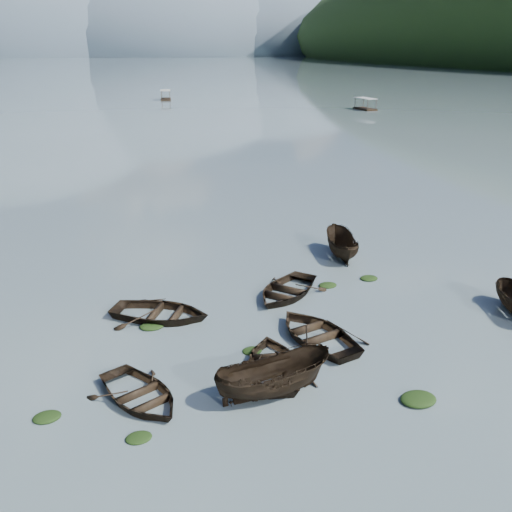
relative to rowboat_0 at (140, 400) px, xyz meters
name	(u,v)px	position (x,y,z in m)	size (l,w,h in m)	color
ground_plane	(374,426)	(7.27, -4.20, 0.00)	(2400.00, 2400.00, 0.00)	slate
haze_mtn_b	(3,55)	(-52.73, 895.80, 0.00)	(520.00, 520.00, 340.00)	#475666
haze_mtn_c	(146,54)	(147.27, 895.80, 0.00)	(520.00, 520.00, 260.00)	#475666
haze_mtn_d	(258,54)	(327.27, 895.80, 0.00)	(520.00, 520.00, 220.00)	#475666
rowboat_0	(140,400)	(0.00, 0.00, 0.00)	(2.98, 4.17, 0.86)	black
rowboat_1	(274,369)	(5.39, 0.32, 0.00)	(3.07, 4.30, 0.89)	black
rowboat_2	(273,394)	(4.70, -1.28, 0.00)	(1.72, 4.57, 1.77)	black
rowboat_3	(317,339)	(8.08, 2.02, 0.00)	(3.39, 4.75, 0.98)	black
rowboat_6	(161,318)	(1.94, 6.39, 0.00)	(3.39, 4.75, 0.98)	black
rowboat_7	(286,295)	(8.60, 6.89, 0.00)	(3.35, 4.69, 0.97)	black
rowboat_8	(341,256)	(13.99, 11.14, 0.00)	(1.65, 4.38, 1.69)	black
weed_clump_0	(47,418)	(-3.22, 0.00, 0.00)	(0.97, 0.80, 0.21)	black
weed_clump_1	(139,439)	(-0.38, -2.17, 0.00)	(0.88, 0.71, 0.19)	black
weed_clump_2	(418,401)	(9.54, -3.46, 0.00)	(1.37, 1.09, 0.30)	black
weed_clump_3	(369,279)	(13.75, 7.31, 0.00)	(1.00, 0.85, 0.22)	black
weed_clump_5	(152,327)	(1.41, 5.61, 0.00)	(1.15, 0.93, 0.24)	black
weed_clump_6	(252,351)	(5.02, 1.96, 0.00)	(0.86, 0.72, 0.18)	black
weed_clump_7	(328,286)	(11.16, 7.20, 0.00)	(1.00, 0.80, 0.22)	black
pontoon_centre	(166,100)	(24.89, 121.43, 0.00)	(2.38, 5.72, 2.19)	black
pontoon_right	(365,110)	(58.51, 85.92, 0.00)	(2.39, 5.74, 2.20)	black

